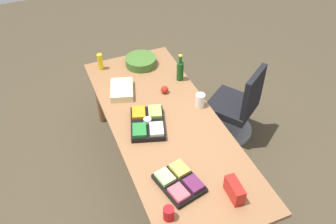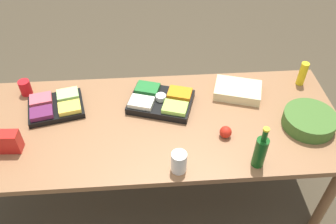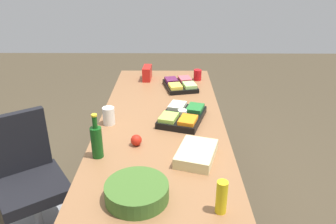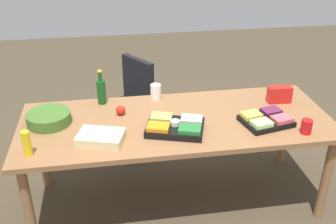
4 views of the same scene
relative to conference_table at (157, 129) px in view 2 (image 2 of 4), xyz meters
name	(u,v)px [view 2 (image 2 of 4)]	position (x,y,z in m)	size (l,w,h in m)	color
ground_plane	(159,191)	(0.00, 0.00, -0.72)	(10.00, 10.00, 0.00)	#463B29
conference_table	(157,129)	(0.00, 0.00, 0.00)	(2.45, 0.97, 0.80)	#8D5F3C
veggie_tray	(161,101)	(-0.04, -0.16, 0.11)	(0.49, 0.41, 0.09)	black
salad_bowl	(309,120)	(-0.98, 0.10, 0.12)	(0.34, 0.34, 0.09)	#3F6727
mustard_bottle	(303,74)	(-1.08, -0.32, 0.16)	(0.06, 0.06, 0.18)	yellow
apple_red	(226,132)	(-0.43, 0.16, 0.11)	(0.08, 0.08, 0.08)	red
chip_bag_red	(3,142)	(0.92, 0.17, 0.14)	(0.20, 0.08, 0.14)	red
fruit_platter	(56,106)	(0.67, -0.17, 0.11)	(0.41, 0.35, 0.07)	black
red_solo_cup	(25,88)	(0.91, -0.35, 0.13)	(0.08, 0.08, 0.11)	red
sheet_cake	(238,90)	(-0.59, -0.24, 0.11)	(0.32, 0.22, 0.07)	beige
mayo_jar	(179,162)	(-0.11, 0.40, 0.14)	(0.09, 0.09, 0.14)	white
wine_bottle	(260,151)	(-0.57, 0.39, 0.19)	(0.09, 0.09, 0.30)	#134B16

